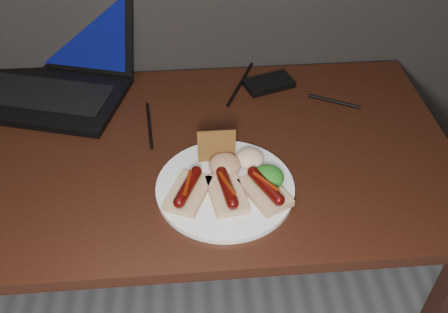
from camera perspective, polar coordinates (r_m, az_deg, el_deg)
desk at (r=1.25m, az=-6.99°, el=-2.40°), size 1.40×0.70×0.75m
laptop at (r=1.45m, az=-19.21°, el=9.27°), size 0.49×0.44×0.25m
hard_drive at (r=1.40m, az=5.14°, el=8.32°), size 0.15×0.11×0.02m
desk_cables at (r=1.32m, az=-5.94°, el=5.52°), size 0.97×0.36×0.01m
plate at (r=1.09m, az=0.13°, el=-3.56°), size 0.30×0.30×0.01m
bread_sausage_left at (r=1.05m, az=-4.11°, el=-3.89°), size 0.11×0.13×0.04m
bread_sausage_center at (r=1.05m, az=0.34°, el=-4.00°), size 0.09×0.12×0.04m
bread_sausage_right at (r=1.06m, az=4.73°, el=-3.79°), size 0.11×0.13×0.04m
crispbread at (r=1.11m, az=-0.86°, el=1.18°), size 0.09×0.01×0.08m
salad_greens at (r=1.08m, az=5.03°, el=-2.36°), size 0.07×0.07×0.04m
salsa_mound at (r=1.10m, az=0.11°, el=-0.96°), size 0.07×0.07×0.04m
coleslaw_mound at (r=1.12m, az=2.97°, el=-0.25°), size 0.06×0.06×0.04m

